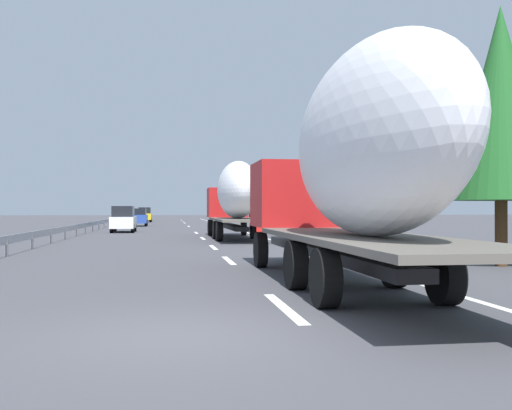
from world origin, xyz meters
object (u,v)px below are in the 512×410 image
object	(u,v)px
car_yellow_coupe	(145,215)
car_silver_hatch	(145,214)
road_sign	(244,206)
truck_lead	(235,196)
car_white_van	(123,219)
truck_trailing	(353,161)
car_blue_sedan	(138,217)

from	to	relation	value
car_yellow_coupe	car_silver_hatch	bearing A→B (deg)	2.24
car_silver_hatch	road_sign	bearing A→B (deg)	-164.32
truck_lead	road_sign	world-z (taller)	truck_lead
car_silver_hatch	car_white_van	bearing A→B (deg)	-179.69
car_silver_hatch	car_white_van	xyz separation A→B (m)	(-46.35, -0.25, 0.03)
truck_lead	truck_trailing	bearing A→B (deg)	180.00
truck_lead	car_blue_sedan	size ratio (longest dim) A/B	3.16
car_blue_sedan	car_silver_hatch	distance (m)	30.23
car_silver_hatch	road_sign	world-z (taller)	road_sign
truck_trailing	car_yellow_coupe	distance (m)	69.41
car_silver_hatch	road_sign	size ratio (longest dim) A/B	1.41
car_yellow_coupe	car_white_van	distance (m)	35.81
truck_lead	car_white_van	size ratio (longest dim) A/B	2.84
car_silver_hatch	car_yellow_coupe	distance (m)	10.55
truck_lead	truck_trailing	size ratio (longest dim) A/B	0.95
car_white_van	road_sign	xyz separation A→B (m)	(9.01, -10.22, 1.06)
truck_lead	truck_trailing	distance (m)	22.01
car_silver_hatch	road_sign	distance (m)	38.79
truck_lead	road_sign	distance (m)	20.48
car_yellow_coupe	car_white_van	world-z (taller)	car_yellow_coupe
car_white_van	truck_lead	bearing A→B (deg)	-147.60
truck_trailing	car_yellow_coupe	bearing A→B (deg)	5.76
truck_lead	car_blue_sedan	bearing A→B (deg)	14.18
car_white_van	car_yellow_coupe	bearing A→B (deg)	-0.25
truck_trailing	road_sign	size ratio (longest dim) A/B	4.62
car_yellow_coupe	road_sign	size ratio (longest dim) A/B	1.59
truck_trailing	road_sign	xyz separation A→B (m)	(42.24, -3.10, -0.68)
truck_trailing	car_white_van	world-z (taller)	truck_trailing
road_sign	car_blue_sedan	bearing A→B (deg)	54.61
truck_lead	car_white_van	distance (m)	13.38
car_blue_sedan	road_sign	distance (m)	12.33
car_blue_sedan	car_yellow_coupe	world-z (taller)	car_yellow_coupe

